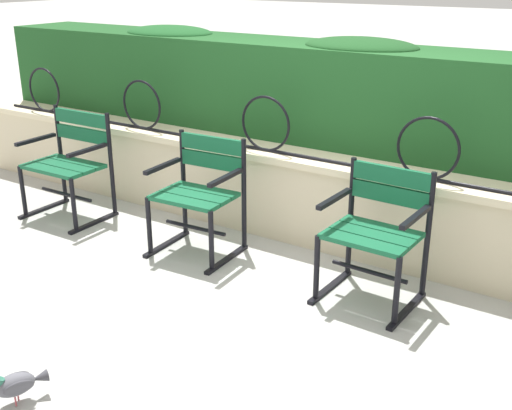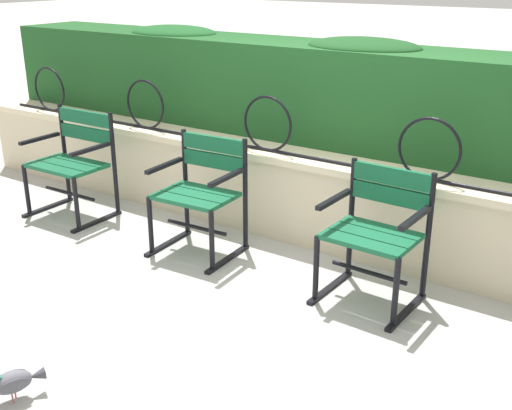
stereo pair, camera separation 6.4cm
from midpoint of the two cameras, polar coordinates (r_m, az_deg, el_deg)
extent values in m
plane|color=#ADADA8|center=(4.13, -1.27, -7.59)|extent=(60.00, 60.00, 0.00)
cube|color=beige|center=(4.75, 5.16, 0.19)|extent=(7.25, 0.35, 0.60)
cube|color=beige|center=(4.64, 5.29, 3.98)|extent=(7.25, 0.41, 0.05)
cylinder|color=black|center=(4.57, 4.85, 4.20)|extent=(6.71, 0.02, 0.02)
torus|color=black|center=(6.37, -18.78, 9.75)|extent=(0.42, 0.02, 0.42)
torus|color=black|center=(5.47, -10.58, 8.83)|extent=(0.42, 0.02, 0.42)
torus|color=black|center=(4.72, 0.46, 7.31)|extent=(0.42, 0.02, 0.42)
torus|color=black|center=(4.20, 14.77, 4.92)|extent=(0.42, 0.02, 0.42)
cube|color=#1E5123|center=(5.00, 8.31, 9.73)|extent=(7.10, 0.69, 0.74)
ellipsoid|color=#1D5525|center=(5.94, -8.10, 15.07)|extent=(0.85, 0.62, 0.13)
ellipsoid|color=#1A471E|center=(4.93, 9.03, 13.88)|extent=(0.89, 0.62, 0.14)
cube|color=#145B38|center=(5.29, -18.38, 2.95)|extent=(0.60, 0.14, 0.03)
cube|color=#145B38|center=(5.37, -17.27, 3.34)|extent=(0.60, 0.14, 0.03)
cube|color=#145B38|center=(5.46, -16.21, 3.72)|extent=(0.60, 0.14, 0.03)
cube|color=#145B38|center=(5.44, -15.77, 7.52)|extent=(0.60, 0.04, 0.11)
cube|color=#145B38|center=(5.47, -15.63, 6.14)|extent=(0.60, 0.04, 0.11)
cylinder|color=black|center=(5.32, -13.22, 3.48)|extent=(0.04, 0.04, 0.87)
cylinder|color=black|center=(5.11, -16.40, -0.06)|extent=(0.04, 0.04, 0.44)
cube|color=black|center=(5.30, -14.67, -1.55)|extent=(0.05, 0.52, 0.02)
cube|color=black|center=(5.11, -15.28, 4.78)|extent=(0.04, 0.40, 0.03)
cylinder|color=black|center=(5.74, -17.44, 4.34)|extent=(0.04, 0.04, 0.87)
cylinder|color=black|center=(5.55, -20.52, 1.10)|extent=(0.04, 0.04, 0.44)
cube|color=black|center=(5.73, -18.78, -0.31)|extent=(0.05, 0.52, 0.02)
cube|color=black|center=(5.55, -19.50, 5.56)|extent=(0.04, 0.40, 0.03)
cylinder|color=black|center=(5.45, -17.01, 0.92)|extent=(0.57, 0.04, 0.03)
cube|color=#145B38|center=(4.39, -7.03, 0.28)|extent=(0.54, 0.16, 0.03)
cube|color=#145B38|center=(4.49, -5.99, 0.80)|extent=(0.54, 0.16, 0.03)
cube|color=#145B38|center=(4.59, -5.00, 1.31)|extent=(0.54, 0.16, 0.03)
cube|color=#145B38|center=(4.58, -4.39, 5.49)|extent=(0.53, 0.06, 0.11)
cube|color=#145B38|center=(4.61, -4.35, 3.98)|extent=(0.53, 0.06, 0.11)
cylinder|color=black|center=(4.54, -1.49, 0.85)|extent=(0.04, 0.04, 0.83)
cylinder|color=black|center=(4.28, -4.46, -3.32)|extent=(0.04, 0.04, 0.44)
cube|color=black|center=(4.51, -3.04, -4.88)|extent=(0.07, 0.52, 0.02)
cube|color=black|center=(4.29, -3.19, 2.47)|extent=(0.06, 0.40, 0.03)
cylinder|color=black|center=(4.83, -6.90, 1.92)|extent=(0.04, 0.04, 0.83)
cylinder|color=black|center=(4.58, -9.98, -1.93)|extent=(0.04, 0.04, 0.44)
cube|color=black|center=(4.80, -8.39, -3.47)|extent=(0.07, 0.52, 0.02)
cube|color=black|center=(4.58, -8.78, 3.48)|extent=(0.06, 0.40, 0.03)
cylinder|color=black|center=(4.58, -5.88, -2.05)|extent=(0.51, 0.06, 0.03)
cube|color=#145B38|center=(3.76, 8.97, -3.40)|extent=(0.53, 0.14, 0.03)
cube|color=#145B38|center=(3.87, 9.87, -2.72)|extent=(0.53, 0.14, 0.03)
cube|color=#145B38|center=(3.99, 10.73, -2.07)|extent=(0.53, 0.14, 0.03)
cube|color=#145B38|center=(3.97, 11.66, 2.61)|extent=(0.52, 0.05, 0.11)
cube|color=#145B38|center=(4.01, 11.53, 0.94)|extent=(0.52, 0.05, 0.11)
cylinder|color=black|center=(4.00, 14.72, -2.77)|extent=(0.04, 0.04, 0.82)
cylinder|color=black|center=(3.72, 12.04, -7.69)|extent=(0.04, 0.04, 0.44)
cube|color=black|center=(3.97, 12.93, -9.23)|extent=(0.06, 0.52, 0.02)
cube|color=black|center=(3.71, 13.68, -1.06)|extent=(0.05, 0.40, 0.03)
cylinder|color=black|center=(4.19, 8.06, -1.19)|extent=(0.04, 0.04, 0.82)
cylinder|color=black|center=(3.92, 5.00, -5.73)|extent=(0.04, 0.04, 0.44)
cube|color=black|center=(4.16, 6.24, -7.32)|extent=(0.06, 0.52, 0.02)
cube|color=black|center=(3.91, 6.59, 0.56)|extent=(0.05, 0.40, 0.03)
cylinder|color=black|center=(3.97, 9.66, -5.92)|extent=(0.50, 0.04, 0.03)
ellipsoid|color=#5B5B66|center=(3.33, -21.40, -14.82)|extent=(0.17, 0.21, 0.11)
cone|color=#404047|center=(3.35, -19.42, -14.43)|extent=(0.09, 0.10, 0.06)
ellipsoid|color=#4E4E56|center=(3.29, -21.07, -15.09)|extent=(0.08, 0.14, 0.07)
ellipsoid|color=#4E4E56|center=(3.36, -21.41, -14.33)|extent=(0.08, 0.14, 0.07)
cylinder|color=#C6515B|center=(3.36, -21.32, -16.14)|extent=(0.01, 0.01, 0.05)
cylinder|color=#C6515B|center=(3.39, -21.12, -15.73)|extent=(0.01, 0.01, 0.05)
camera|label=1|loc=(0.03, -90.46, -0.17)|focal=44.52mm
camera|label=2|loc=(0.03, 89.54, 0.17)|focal=44.52mm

